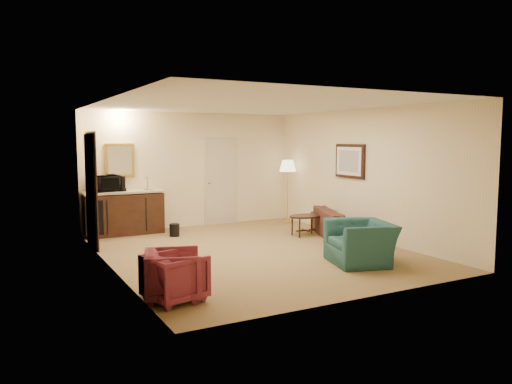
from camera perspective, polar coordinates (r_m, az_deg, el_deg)
ground at (r=9.00m, az=-0.30°, el=-6.78°), size 6.00×6.00×0.00m
room_walls at (r=9.42m, az=-3.02°, el=4.33°), size 5.02×6.01×2.61m
wetbar_cabinet at (r=10.87m, az=-14.86°, el=-2.30°), size 1.64×0.58×0.92m
sofa at (r=10.29m, az=9.66°, el=-3.04°), size 1.24×2.06×0.77m
teal_armchair at (r=8.21m, az=11.87°, el=-4.89°), size 0.94×1.19×0.91m
rose_chair_near at (r=6.30m, az=-9.23°, el=-9.35°), size 0.74×0.77×0.66m
rose_chair_far at (r=6.36m, az=-9.44°, el=-9.05°), size 0.81×0.83×0.70m
coffee_table at (r=10.45m, az=5.72°, el=-3.82°), size 0.76×0.52×0.43m
floor_lamp at (r=12.01m, az=3.63°, el=0.10°), size 0.53×0.53×1.52m
waste_bin at (r=10.47m, az=-9.30°, el=-4.31°), size 0.26×0.26×0.26m
microwave at (r=10.77m, az=-16.93°, el=1.11°), size 0.63×0.41×0.40m
coffee_maker at (r=10.78m, az=-15.13°, el=0.93°), size 0.21×0.21×0.31m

